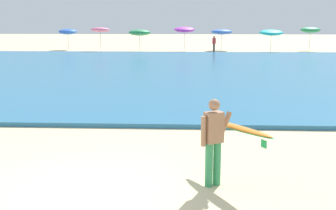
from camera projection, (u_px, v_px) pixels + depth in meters
name	position (u px, v px, depth m)	size (l,w,h in m)	color
ground_plane	(81.00, 191.00, 8.17)	(160.00, 160.00, 0.00)	beige
sea	(156.00, 70.00, 26.54)	(120.00, 28.00, 0.14)	teal
surfer_with_board	(222.00, 134.00, 8.36)	(1.39, 2.12, 1.73)	#338E56
beach_umbrella_0	(68.00, 32.00, 44.30)	(1.87, 1.90, 2.18)	beige
beach_umbrella_1	(100.00, 30.00, 41.89)	(1.86, 1.90, 2.41)	beige
beach_umbrella_2	(140.00, 33.00, 42.17)	(2.17, 2.20, 2.17)	beige
beach_umbrella_3	(184.00, 30.00, 41.70)	(1.98, 2.02, 2.47)	beige
beach_umbrella_4	(222.00, 32.00, 43.55)	(2.14, 2.15, 2.13)	beige
beach_umbrella_5	(271.00, 33.00, 41.24)	(2.25, 2.29, 2.21)	beige
beach_umbrella_6	(310.00, 30.00, 42.54)	(1.92, 1.94, 2.38)	beige
beachgoer_near_row_left	(214.00, 44.00, 40.64)	(0.32, 0.20, 1.58)	#383842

